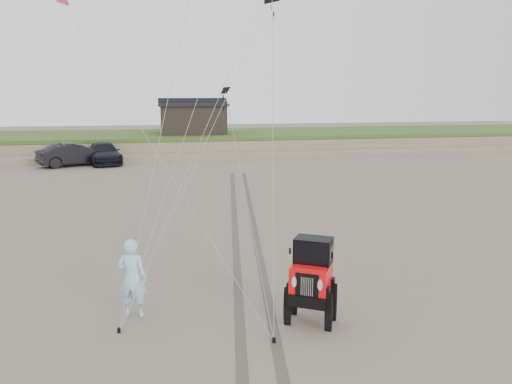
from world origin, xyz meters
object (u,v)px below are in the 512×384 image
Objects in this scene: truck_c at (104,153)px; truck_b at (74,154)px; jeep at (311,290)px; man at (132,278)px; cabin at (193,118)px.

truck_b is at bearing -169.40° from truck_c.
man reaches higher than jeep.
cabin reaches higher than truck_b.
truck_c is 31.22m from jeep.
jeep is (7.72, -30.25, 0.02)m from truck_c.
cabin is at bearing 120.31° from jeep.
truck_c is 1.25× the size of jeep.
truck_b is 30.97m from jeep.
truck_b reaches higher than truck_c.
man reaches higher than truck_c.
cabin is 37.55m from jeep.
jeep is 4.41m from man.
cabin reaches higher than man.
man reaches higher than truck_b.
jeep is 2.26× the size of man.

